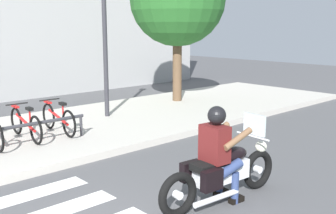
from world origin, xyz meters
TOP-DOWN VIEW (x-y plane):
  - motorcycle at (2.35, 0.28)m, footprint 2.23×0.70m
  - rider at (2.27, 0.29)m, footprint 0.66×0.58m
  - bicycle_4 at (1.44, 4.90)m, footprint 0.48×1.67m
  - bicycle_5 at (2.19, 4.90)m, footprint 0.48×1.62m
  - street_lamp at (4.01, 5.65)m, footprint 0.28×0.28m

SIDE VIEW (x-z plane):
  - motorcycle at x=2.35m, z-range -0.15..1.06m
  - bicycle_4 at x=1.44m, z-range 0.12..0.85m
  - bicycle_5 at x=2.19m, z-range 0.12..0.86m
  - rider at x=2.27m, z-range 0.11..1.54m
  - street_lamp at x=4.01m, z-range 0.45..4.62m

